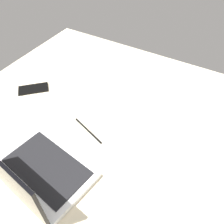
{
  "coord_description": "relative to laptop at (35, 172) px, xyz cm",
  "views": [
    {
      "loc": [
        -13.18,
        46.7,
        92.47
      ],
      "look_at": [
        20.7,
        -11.56,
        24.0
      ],
      "focal_mm": 38.14,
      "sensor_mm": 36.0,
      "label": 1
    }
  ],
  "objects": [
    {
      "name": "cell_phone",
      "position": [
        34.72,
        -35.0,
        -4.01
      ],
      "size": [
        14.77,
        14.65,
        0.8
      ],
      "primitive_type": "cube",
      "rotation": [
        0.0,
        0.0,
        2.34
      ],
      "color": "black",
      "rests_on": "bed_mattress"
    },
    {
      "name": "laptop",
      "position": [
        0.0,
        0.0,
        0.0
      ],
      "size": [
        36.19,
        27.87,
        23.0
      ],
      "rotation": [
        0.0,
        0.0,
        -0.16
      ],
      "color": "silver",
      "rests_on": "bed_mattress"
    },
    {
      "name": "charger_cable",
      "position": [
        -2.99,
        -26.59,
        -4.11
      ],
      "size": [
        16.29,
        6.05,
        0.6
      ],
      "primitive_type": "cube",
      "rotation": [
        0.0,
        0.0,
        -0.33
      ],
      "color": "black",
      "rests_on": "bed_mattress"
    },
    {
      "name": "bed_mattress",
      "position": [
        -29.59,
        -24.22,
        -13.41
      ],
      "size": [
        180.0,
        140.0,
        18.0
      ],
      "primitive_type": "cube",
      "color": "beige",
      "rests_on": "ground"
    }
  ]
}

